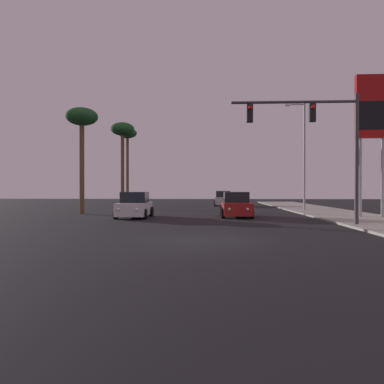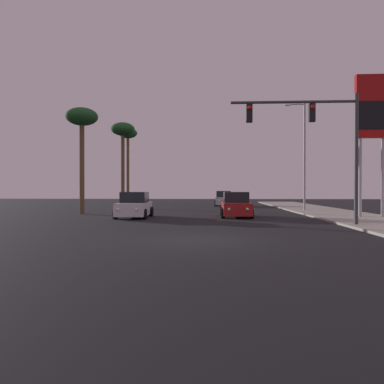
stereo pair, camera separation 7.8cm
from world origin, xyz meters
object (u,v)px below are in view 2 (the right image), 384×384
object	(u,v)px
palm_tree_far	(128,138)
palm_tree_mid	(123,134)
traffic_light_mast	(321,133)
palm_tree_near	(82,122)
car_white	(134,206)
street_lamp	(303,150)
car_silver	(224,199)
car_red	(236,206)
gas_station_sign	(372,114)

from	to	relation	value
palm_tree_far	palm_tree_mid	size ratio (longest dim) A/B	1.13
traffic_light_mast	palm_tree_far	xyz separation A→B (m)	(-16.23, 28.67, 3.83)
palm_tree_near	palm_tree_far	distance (m)	20.09
car_white	street_lamp	distance (m)	15.33
car_white	street_lamp	xyz separation A→B (m)	(12.68, 7.42, 4.36)
car_silver	street_lamp	world-z (taller)	street_lamp
car_red	palm_tree_far	xyz separation A→B (m)	(-12.43, 22.41, 7.74)
traffic_light_mast	palm_tree_far	bearing A→B (deg)	119.52
traffic_light_mast	palm_tree_mid	xyz separation A→B (m)	(-14.49, 18.67, 2.85)
car_white	car_red	world-z (taller)	same
street_lamp	traffic_light_mast	bearing A→B (deg)	-99.72
street_lamp	palm_tree_mid	xyz separation A→B (m)	(-16.67, 5.90, 2.40)
car_red	palm_tree_mid	bearing A→B (deg)	-49.96
car_red	street_lamp	bearing A→B (deg)	-133.28
car_red	traffic_light_mast	xyz separation A→B (m)	(3.80, -6.25, 3.91)
car_silver	traffic_light_mast	world-z (taller)	traffic_light_mast
car_red	street_lamp	distance (m)	9.86
palm_tree_near	car_red	bearing A→B (deg)	-11.98
car_white	traffic_light_mast	bearing A→B (deg)	151.49
palm_tree_far	palm_tree_mid	world-z (taller)	palm_tree_far
gas_station_sign	palm_tree_near	xyz separation A→B (m)	(-19.89, 3.32, 0.30)
car_silver	palm_tree_mid	xyz separation A→B (m)	(-10.39, -5.06, 6.76)
car_white	gas_station_sign	xyz separation A→B (m)	(15.20, 0.01, 5.86)
car_silver	car_white	distance (m)	19.47
car_white	palm_tree_far	bearing A→B (deg)	-77.73
car_red	traffic_light_mast	world-z (taller)	traffic_light_mast
car_silver	gas_station_sign	distance (m)	21.20
traffic_light_mast	palm_tree_near	world-z (taller)	palm_tree_near
gas_station_sign	palm_tree_near	distance (m)	20.16
street_lamp	palm_tree_mid	size ratio (longest dim) A/B	1.04
car_white	gas_station_sign	world-z (taller)	gas_station_sign
car_red	gas_station_sign	world-z (taller)	gas_station_sign
car_red	gas_station_sign	xyz separation A→B (m)	(8.51, -0.90, 5.86)
gas_station_sign	palm_tree_mid	bearing A→B (deg)	145.24
traffic_light_mast	car_white	bearing A→B (deg)	153.03
car_white	street_lamp	size ratio (longest dim) A/B	0.48
traffic_light_mast	palm_tree_mid	distance (m)	23.80
car_white	palm_tree_far	world-z (taller)	palm_tree_far
car_red	street_lamp	world-z (taller)	street_lamp
street_lamp	car_silver	bearing A→B (deg)	119.81
car_white	palm_tree_mid	bearing A→B (deg)	-74.89
palm_tree_near	palm_tree_mid	bearing A→B (deg)	86.02
gas_station_sign	palm_tree_near	bearing A→B (deg)	170.53
car_red	palm_tree_far	size ratio (longest dim) A/B	0.44
street_lamp	palm_tree_far	distance (m)	24.57
palm_tree_near	palm_tree_mid	size ratio (longest dim) A/B	0.92
street_lamp	palm_tree_far	world-z (taller)	palm_tree_far
street_lamp	car_white	bearing A→B (deg)	-149.67
gas_station_sign	car_silver	bearing A→B (deg)	115.59
palm_tree_far	street_lamp	bearing A→B (deg)	-40.81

